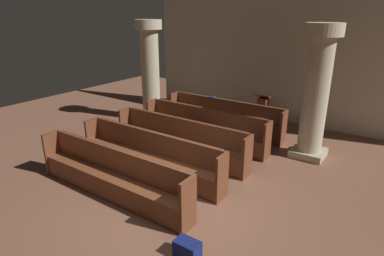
{
  "coord_description": "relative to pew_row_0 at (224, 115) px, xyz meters",
  "views": [
    {
      "loc": [
        3.41,
        -4.29,
        3.52
      ],
      "look_at": [
        -0.94,
        2.01,
        0.75
      ],
      "focal_mm": 30.17,
      "sensor_mm": 36.0,
      "label": 1
    }
  ],
  "objects": [
    {
      "name": "ground_plane",
      "position": [
        1.14,
        -4.03,
        -0.52
      ],
      "size": [
        19.2,
        19.2,
        0.0
      ],
      "primitive_type": "plane",
      "color": "brown"
    },
    {
      "name": "back_wall",
      "position": [
        1.14,
        2.05,
        1.73
      ],
      "size": [
        10.0,
        0.16,
        4.5
      ],
      "primitive_type": "cube",
      "color": "beige",
      "rests_on": "ground"
    },
    {
      "name": "pew_row_0",
      "position": [
        0.0,
        0.0,
        0.0
      ],
      "size": [
        3.82,
        0.47,
        0.98
      ],
      "color": "brown",
      "rests_on": "ground"
    },
    {
      "name": "pew_row_1",
      "position": [
        0.0,
        -1.14,
        0.0
      ],
      "size": [
        3.82,
        0.46,
        0.98
      ],
      "color": "brown",
      "rests_on": "ground"
    },
    {
      "name": "pew_row_2",
      "position": [
        0.0,
        -2.27,
        0.0
      ],
      "size": [
        3.82,
        0.47,
        0.98
      ],
      "color": "brown",
      "rests_on": "ground"
    },
    {
      "name": "pew_row_3",
      "position": [
        0.0,
        -3.41,
        0.0
      ],
      "size": [
        3.82,
        0.46,
        0.98
      ],
      "color": "brown",
      "rests_on": "ground"
    },
    {
      "name": "pew_row_4",
      "position": [
        0.0,
        -4.55,
        0.0
      ],
      "size": [
        3.82,
        0.46,
        0.98
      ],
      "color": "brown",
      "rests_on": "ground"
    },
    {
      "name": "pillar_aisle_side",
      "position": [
        2.7,
        -0.35,
        1.2
      ],
      "size": [
        0.86,
        0.86,
        3.29
      ],
      "color": "tan",
      "rests_on": "ground"
    },
    {
      "name": "pillar_far_side",
      "position": [
        -2.65,
        -0.33,
        1.2
      ],
      "size": [
        0.86,
        0.86,
        3.29
      ],
      "color": "tan",
      "rests_on": "ground"
    },
    {
      "name": "lectern",
      "position": [
        0.79,
        1.09,
        -0.07
      ],
      "size": [
        0.48,
        0.45,
        1.08
      ],
      "color": "#562B1A",
      "rests_on": "ground"
    },
    {
      "name": "hymn_book",
      "position": [
        -0.53,
        0.18,
        0.47
      ],
      "size": [
        0.15,
        0.21,
        0.02
      ],
      "primitive_type": "cube",
      "color": "navy",
      "rests_on": "pew_row_0"
    },
    {
      "name": "kneeler_box_navy",
      "position": [
        2.24,
        -5.1,
        -0.38
      ],
      "size": [
        0.39,
        0.25,
        0.27
      ],
      "primitive_type": "cube",
      "color": "navy",
      "rests_on": "ground"
    }
  ]
}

